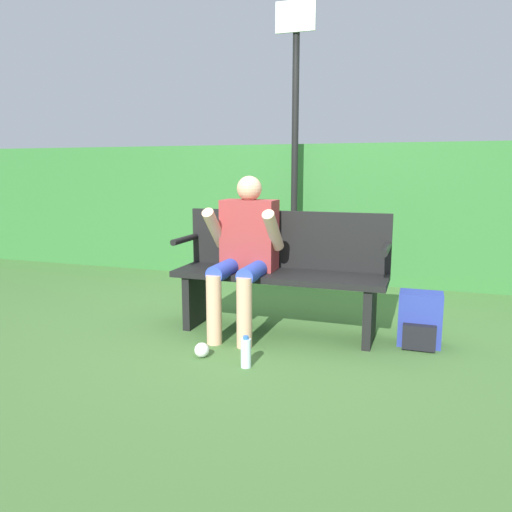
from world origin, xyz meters
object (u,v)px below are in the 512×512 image
Objects in this scene: backpack at (420,321)px; signpost at (295,126)px; park_bench at (281,271)px; person_seated at (245,246)px; water_bottle at (246,353)px.

signpost is at bearing 130.60° from backpack.
person_seated reaches higher than park_bench.
backpack is 1.30m from water_bottle.
signpost is at bearing 91.27° from person_seated.
park_bench is at bearing 178.48° from backpack.
park_bench reaches higher than backpack.
park_bench is 0.55× the size of signpost.
signpost is at bearing 100.80° from park_bench.
park_bench is at bearing 26.33° from person_seated.
park_bench is 1.96m from signpost.
backpack is at bearing 36.59° from water_bottle.
park_bench reaches higher than water_bottle.
park_bench is 1.35× the size of person_seated.
signpost is (-1.32, 1.55, 1.50)m from backpack.
person_seated is 0.92m from water_bottle.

